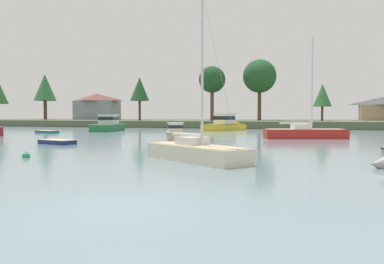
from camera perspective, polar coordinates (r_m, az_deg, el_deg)
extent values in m
plane|color=gray|center=(12.35, -10.24, -10.50)|extent=(408.19, 408.19, 0.00)
cube|color=#4C563D|center=(98.49, 14.28, 1.21)|extent=(183.69, 41.03, 1.48)
cube|color=tan|center=(45.04, -2.37, -0.82)|extent=(4.15, 6.23, 1.29)
cone|color=tan|center=(47.99, -2.56, -0.62)|extent=(2.31, 2.23, 1.81)
cube|color=black|center=(45.01, -2.37, -0.04)|extent=(4.27, 6.37, 0.05)
cube|color=silver|center=(45.44, -2.40, 0.66)|extent=(2.28, 2.52, 1.01)
cube|color=#19232D|center=(45.44, -2.40, 0.79)|extent=(2.32, 2.57, 0.36)
cube|color=beige|center=(45.43, -2.40, 1.33)|extent=(2.61, 2.84, 0.06)
cylinder|color=silver|center=(45.43, -2.40, 1.81)|extent=(0.03, 0.03, 0.70)
cube|color=#236B3D|center=(69.93, -11.99, 0.36)|extent=(4.91, 9.34, 1.85)
cone|color=#236B3D|center=(74.13, -10.86, 0.49)|extent=(3.43, 2.99, 3.03)
cube|color=silver|center=(69.90, -11.99, 1.10)|extent=(5.08, 9.54, 0.05)
cube|color=silver|center=(70.33, -11.88, 1.80)|extent=(3.25, 3.76, 1.65)
cube|color=#19232D|center=(70.32, -11.88, 1.94)|extent=(3.32, 3.84, 0.59)
cube|color=beige|center=(70.32, -11.88, 2.50)|extent=(3.75, 4.23, 0.06)
cylinder|color=silver|center=(70.33, -11.89, 3.05)|extent=(0.03, 0.03, 1.31)
cube|color=#B2231E|center=(48.47, 15.94, -0.71)|extent=(9.83, 5.52, 1.84)
cube|color=#CCB78E|center=(48.42, 15.95, 0.40)|extent=(9.19, 5.02, 0.04)
cube|color=silver|center=(48.29, 15.42, 0.76)|extent=(2.52, 2.34, 0.57)
cylinder|color=silver|center=(48.75, 16.88, 6.77)|extent=(0.19, 0.19, 10.78)
cylinder|color=silver|center=(48.11, 14.66, 1.22)|extent=(3.64, 1.28, 0.15)
cylinder|color=silver|center=(48.11, 14.67, 1.28)|extent=(3.28, 1.16, 0.14)
cylinder|color=#999999|center=(49.33, 18.99, 6.66)|extent=(3.61, 1.16, 10.74)
cube|color=navy|center=(39.96, -18.82, -1.46)|extent=(4.02, 2.70, 0.56)
cube|color=#C6B289|center=(39.94, -18.82, -1.06)|extent=(4.20, 2.87, 0.05)
cube|color=tan|center=(39.95, -18.82, -1.12)|extent=(0.51, 1.44, 0.03)
cube|color=gold|center=(71.15, 4.60, 0.44)|extent=(6.97, 9.56, 1.80)
cone|color=gold|center=(74.70, 6.86, 0.52)|extent=(3.68, 3.57, 2.82)
cube|color=black|center=(71.12, 4.60, 1.14)|extent=(7.17, 9.78, 0.05)
cube|color=silver|center=(71.22, 4.68, 1.88)|extent=(3.58, 3.76, 1.79)
cube|color=#19232D|center=(71.22, 4.68, 2.03)|extent=(3.65, 3.84, 0.65)
cube|color=beige|center=(71.21, 4.68, 2.63)|extent=(4.09, 4.26, 0.06)
cylinder|color=silver|center=(71.22, 4.68, 3.12)|extent=(0.03, 0.03, 1.16)
cube|color=beige|center=(23.98, 0.55, -3.82)|extent=(7.61, 6.39, 1.56)
cube|color=#CCB78E|center=(23.90, 0.55, -1.92)|extent=(7.07, 5.90, 0.04)
cube|color=silver|center=(24.20, 0.00, -1.27)|extent=(2.23, 2.18, 0.47)
cylinder|color=silver|center=(23.48, 1.48, 8.80)|extent=(0.16, 0.16, 8.80)
cylinder|color=silver|center=(24.61, -0.76, -0.43)|extent=(2.58, 1.92, 0.12)
cylinder|color=silver|center=(24.61, -0.76, -0.31)|extent=(2.34, 1.75, 0.14)
cylinder|color=#999999|center=(22.29, 3.96, 9.08)|extent=(2.53, 1.85, 8.76)
cube|color=#196B70|center=(64.67, -20.12, -0.03)|extent=(3.90, 2.47, 0.54)
cube|color=#C6B289|center=(64.66, -20.12, 0.21)|extent=(4.07, 2.64, 0.05)
cube|color=tan|center=(64.67, -20.12, 0.17)|extent=(0.43, 1.42, 0.03)
sphere|color=#1E8C47|center=(27.91, -22.76, -3.23)|extent=(0.49, 0.49, 0.49)
torus|color=#333338|center=(27.88, -22.77, -2.65)|extent=(0.12, 0.12, 0.02)
cylinder|color=brown|center=(94.98, 18.22, 3.18)|extent=(0.52, 0.52, 5.34)
cone|color=#336B38|center=(95.08, 18.25, 5.06)|extent=(4.19, 4.19, 5.12)
cylinder|color=brown|center=(98.00, -7.54, 3.96)|extent=(0.58, 0.58, 7.77)
cone|color=#235128|center=(98.17, -7.55, 6.16)|extent=(4.67, 4.67, 5.71)
cylinder|color=brown|center=(120.77, -20.36, 3.79)|extent=(0.92, 0.92, 8.83)
cone|color=#336B38|center=(120.98, -20.39, 6.05)|extent=(6.20, 6.20, 7.58)
cylinder|color=brown|center=(91.75, 2.90, 4.18)|extent=(0.80, 0.80, 8.09)
sphere|color=#1E4723|center=(92.08, 2.91, 7.56)|extent=(6.12, 6.12, 6.12)
cylinder|color=brown|center=(97.69, 9.67, 4.28)|extent=(0.88, 0.88, 8.87)
sphere|color=#235128|center=(98.09, 9.70, 7.93)|extent=(8.07, 8.07, 8.07)
cube|color=gray|center=(115.66, -13.49, 3.07)|extent=(11.12, 7.51, 5.29)
pyramid|color=brown|center=(115.76, -13.50, 4.89)|extent=(12.01, 8.11, 2.05)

